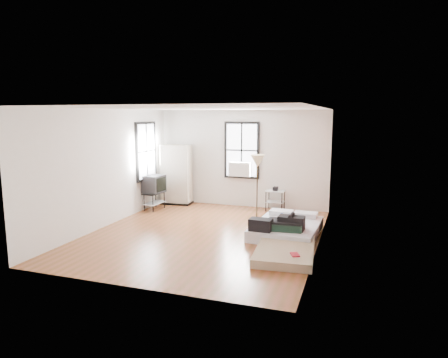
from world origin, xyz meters
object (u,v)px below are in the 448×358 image
(mattress_main, at_px, (286,227))
(side_table, at_px, (275,195))
(wardrobe, at_px, (176,175))
(tv_stand, at_px, (154,185))
(floor_lamp, at_px, (257,164))
(mattress_bare, at_px, (286,243))

(mattress_main, xyz_separation_m, side_table, (-0.69, 2.18, 0.29))
(mattress_main, relative_size, wardrobe, 1.08)
(side_table, relative_size, tv_stand, 0.69)
(wardrobe, xyz_separation_m, floor_lamp, (2.74, -1.01, 0.54))
(mattress_main, bearing_deg, tv_stand, 165.56)
(wardrobe, xyz_separation_m, side_table, (3.00, 0.07, -0.43))
(wardrobe, bearing_deg, tv_stand, -111.07)
(mattress_bare, bearing_deg, wardrobe, 136.56)
(mattress_bare, xyz_separation_m, side_table, (-0.85, 3.17, 0.32))
(mattress_main, xyz_separation_m, mattress_bare, (0.17, -1.00, -0.03))
(mattress_main, distance_m, side_table, 2.30)
(side_table, distance_m, tv_stand, 3.42)
(wardrobe, xyz_separation_m, tv_stand, (-0.27, -0.89, -0.19))
(mattress_main, bearing_deg, floor_lamp, 133.49)
(mattress_bare, height_order, tv_stand, tv_stand)
(mattress_bare, bearing_deg, mattress_main, 94.89)
(mattress_main, height_order, wardrobe, wardrobe)
(tv_stand, bearing_deg, wardrobe, 78.21)
(wardrobe, height_order, tv_stand, wardrobe)
(mattress_main, xyz_separation_m, wardrobe, (-3.69, 2.11, 0.72))
(mattress_bare, bearing_deg, side_table, 100.47)
(mattress_bare, distance_m, wardrobe, 5.00)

